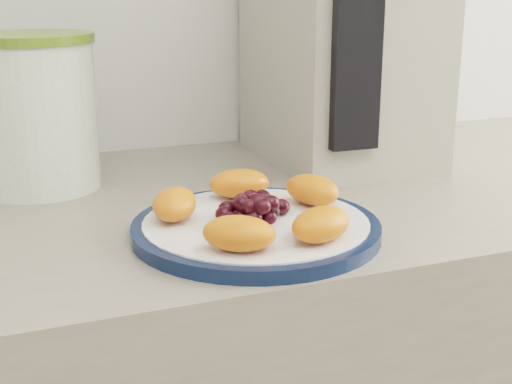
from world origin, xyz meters
name	(u,v)px	position (x,y,z in m)	size (l,w,h in m)	color
plate_rim	(256,229)	(-0.02, 1.04, 0.91)	(0.27, 0.27, 0.01)	#0E1E3C
plate_face	(256,228)	(-0.02, 1.04, 0.91)	(0.25, 0.25, 0.02)	white
canister	(35,117)	(-0.22, 1.33, 1.00)	(0.16, 0.16, 0.19)	#4C6A23
canister_lid	(28,38)	(-0.22, 1.33, 1.10)	(0.17, 0.17, 0.01)	olive
appliance_body	(340,34)	(0.23, 1.32, 1.09)	(0.22, 0.31, 0.38)	#A7A392
appliance_panel	(357,40)	(0.17, 1.17, 1.10)	(0.07, 0.02, 0.28)	black
fruit_plate	(260,207)	(-0.02, 1.04, 0.93)	(0.24, 0.24, 0.03)	#ED5A1C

